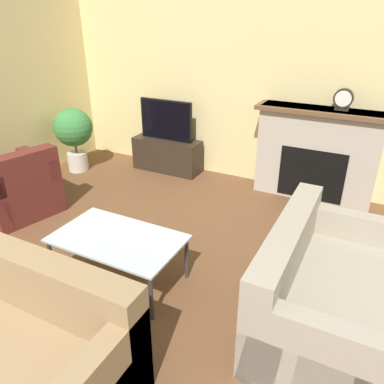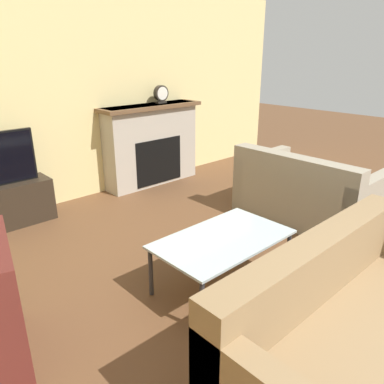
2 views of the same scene
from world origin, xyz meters
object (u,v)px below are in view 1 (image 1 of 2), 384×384
(coffee_table, at_px, (118,241))
(mantel_clock, at_px, (343,99))
(couch_loveseat, at_px, (328,296))
(tv, at_px, (166,120))
(armchair_by_window, at_px, (18,190))
(potted_plant, at_px, (74,132))

(coffee_table, relative_size, mantel_clock, 4.46)
(couch_loveseat, xyz_separation_m, coffee_table, (-1.73, -0.26, 0.12))
(tv, xyz_separation_m, mantel_clock, (2.33, 0.09, 0.51))
(armchair_by_window, xyz_separation_m, potted_plant, (-0.34, 1.35, 0.30))
(armchair_by_window, height_order, potted_plant, potted_plant)
(potted_plant, relative_size, mantel_clock, 3.78)
(armchair_by_window, bearing_deg, couch_loveseat, 100.27)
(couch_loveseat, distance_m, armchair_by_window, 3.56)
(armchair_by_window, distance_m, coffee_table, 1.88)
(tv, xyz_separation_m, armchair_by_window, (-0.87, -1.97, -0.48))
(couch_loveseat, xyz_separation_m, potted_plant, (-3.90, 1.54, 0.32))
(tv, height_order, potted_plant, tv)
(armchair_by_window, relative_size, coffee_table, 0.85)
(couch_loveseat, bearing_deg, tv, 51.10)
(tv, xyz_separation_m, coffee_table, (0.95, -2.43, -0.38))
(potted_plant, xyz_separation_m, mantel_clock, (3.55, 0.71, 0.68))
(couch_loveseat, height_order, armchair_by_window, same)
(coffee_table, bearing_deg, armchair_by_window, 166.00)
(coffee_table, bearing_deg, couch_loveseat, 8.62)
(tv, height_order, coffee_table, tv)
(mantel_clock, bearing_deg, couch_loveseat, -81.25)
(couch_loveseat, relative_size, mantel_clock, 6.06)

